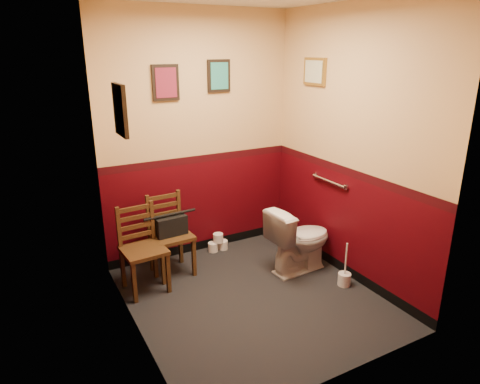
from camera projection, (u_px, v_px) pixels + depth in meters
name	position (u px, v px, depth m)	size (l,w,h in m)	color
floor	(252.00, 297.00, 4.12)	(2.20, 2.40, 0.00)	black
wall_back	(199.00, 138.00, 4.69)	(2.20, 2.70, 0.00)	#40030A
wall_front	(350.00, 204.00, 2.69)	(2.20, 2.70, 0.00)	#40030A
wall_left	(127.00, 179.00, 3.19)	(2.40, 2.70, 0.00)	#40030A
wall_right	(351.00, 148.00, 4.19)	(2.40, 2.70, 0.00)	#40030A
grab_bar	(329.00, 181.00, 4.51)	(0.05, 0.56, 0.06)	silver
framed_print_back_a	(166.00, 83.00, 4.32)	(0.28, 0.04, 0.36)	black
framed_print_back_b	(219.00, 76.00, 4.58)	(0.26, 0.04, 0.34)	black
framed_print_left	(120.00, 110.00, 3.12)	(0.04, 0.30, 0.38)	black
framed_print_right	(315.00, 72.00, 4.46)	(0.04, 0.34, 0.28)	olive
toilet	(300.00, 240.00, 4.54)	(0.40, 0.72, 0.70)	white
toilet_brush	(344.00, 278.00, 4.31)	(0.13, 0.13, 0.47)	silver
chair_left	(142.00, 249.00, 4.16)	(0.42, 0.42, 0.85)	brown
chair_right	(170.00, 235.00, 4.48)	(0.42, 0.42, 0.85)	brown
handbag	(171.00, 225.00, 4.41)	(0.33, 0.18, 0.23)	black
tp_stack	(218.00, 243.00, 5.06)	(0.25, 0.13, 0.21)	silver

